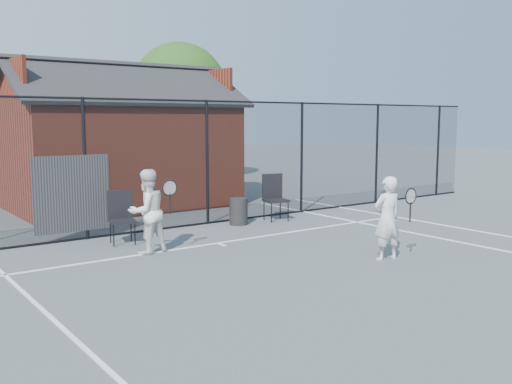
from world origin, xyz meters
TOP-DOWN VIEW (x-y plane):
  - ground at (0.00, 0.00)m, footprint 80.00×80.00m
  - court_lines at (0.00, -1.32)m, footprint 11.02×18.00m
  - fence at (-0.30, 5.00)m, footprint 22.04×3.00m
  - clubhouse at (0.50, 9.00)m, footprint 6.50×4.36m
  - tree_right at (5.50, 14.50)m, footprint 3.97×3.97m
  - player_front at (1.73, 0.01)m, footprint 0.71×0.55m
  - player_back at (-1.52, 3.07)m, footprint 0.91×0.73m
  - chair_left at (-1.59, 4.10)m, footprint 0.62×0.63m
  - chair_right at (2.63, 4.38)m, footprint 0.66×0.68m
  - waste_bin at (1.56, 4.49)m, footprint 0.54×0.54m

SIDE VIEW (x-z plane):
  - ground at x=0.00m, z-range 0.00..0.00m
  - court_lines at x=0.00m, z-range 0.00..0.01m
  - waste_bin at x=1.56m, z-range 0.00..0.65m
  - chair_left at x=-1.59m, z-range 0.00..1.06m
  - chair_right at x=2.63m, z-range 0.00..1.14m
  - player_front at x=1.73m, z-range 0.00..1.53m
  - player_back at x=-1.52m, z-range 0.00..1.61m
  - fence at x=-0.30m, z-range -0.05..2.95m
  - clubhouse at x=0.50m, z-range -0.49..3.70m
  - tree_right at x=5.50m, z-range 0.86..6.56m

